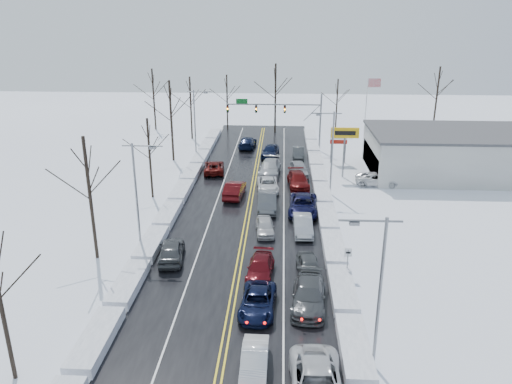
# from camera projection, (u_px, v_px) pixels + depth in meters

# --- Properties ---
(ground) EXTENTS (160.00, 160.00, 0.00)m
(ground) POSITION_uv_depth(u_px,v_px,m) (245.00, 230.00, 45.21)
(ground) COLOR white
(ground) RESTS_ON ground
(road_surface) EXTENTS (14.00, 84.00, 0.01)m
(road_surface) POSITION_uv_depth(u_px,v_px,m) (247.00, 221.00, 47.09)
(road_surface) COLOR black
(road_surface) RESTS_ON ground
(snow_bank_left) EXTENTS (1.70, 72.00, 0.72)m
(snow_bank_left) POSITION_uv_depth(u_px,v_px,m) (167.00, 220.00, 47.47)
(snow_bank_left) COLOR white
(snow_bank_left) RESTS_ON ground
(snow_bank_right) EXTENTS (1.70, 72.00, 0.72)m
(snow_bank_right) POSITION_uv_depth(u_px,v_px,m) (328.00, 223.00, 46.71)
(snow_bank_right) COLOR white
(snow_bank_right) RESTS_ON ground
(traffic_signal_mast) EXTENTS (13.28, 0.39, 8.00)m
(traffic_signal_mast) POSITION_uv_depth(u_px,v_px,m) (284.00, 112.00, 69.45)
(traffic_signal_mast) COLOR slate
(traffic_signal_mast) RESTS_ON ground
(tires_plus_sign) EXTENTS (3.20, 0.34, 6.00)m
(tires_plus_sign) POSITION_uv_depth(u_px,v_px,m) (345.00, 136.00, 58.00)
(tires_plus_sign) COLOR slate
(tires_plus_sign) RESTS_ON ground
(used_vehicles_sign) EXTENTS (2.20, 0.22, 4.65)m
(used_vehicles_sign) POSITION_uv_depth(u_px,v_px,m) (339.00, 138.00, 64.20)
(used_vehicles_sign) COLOR slate
(used_vehicles_sign) RESTS_ON ground
(speed_limit_sign) EXTENTS (0.55, 0.09, 2.35)m
(speed_limit_sign) POSITION_uv_depth(u_px,v_px,m) (348.00, 257.00, 36.73)
(speed_limit_sign) COLOR slate
(speed_limit_sign) RESTS_ON ground
(flagpole) EXTENTS (1.87, 1.20, 10.00)m
(flagpole) POSITION_uv_depth(u_px,v_px,m) (367.00, 107.00, 70.59)
(flagpole) COLOR silver
(flagpole) RESTS_ON ground
(dealership_building) EXTENTS (20.40, 12.40, 5.30)m
(dealership_building) POSITION_uv_depth(u_px,v_px,m) (454.00, 153.00, 60.00)
(dealership_building) COLOR beige
(dealership_building) RESTS_ON ground
(streetlight_se) EXTENTS (3.20, 0.25, 9.00)m
(streetlight_se) POSITION_uv_depth(u_px,v_px,m) (377.00, 282.00, 26.09)
(streetlight_se) COLOR slate
(streetlight_se) RESTS_ON ground
(streetlight_ne) EXTENTS (3.20, 0.25, 9.00)m
(streetlight_ne) POSITION_uv_depth(u_px,v_px,m) (331.00, 146.00, 52.37)
(streetlight_ne) COLOR slate
(streetlight_ne) RESTS_ON ground
(streetlight_sw) EXTENTS (3.20, 0.25, 9.00)m
(streetlight_sw) POSITION_uv_depth(u_px,v_px,m) (138.00, 188.00, 40.07)
(streetlight_sw) COLOR slate
(streetlight_sw) RESTS_ON ground
(streetlight_nw) EXTENTS (3.20, 0.25, 9.00)m
(streetlight_nw) POSITION_uv_depth(u_px,v_px,m) (196.00, 118.00, 66.35)
(streetlight_nw) COLOR slate
(streetlight_nw) RESTS_ON ground
(tree_left_b) EXTENTS (4.00, 4.00, 10.00)m
(tree_left_b) POSITION_uv_depth(u_px,v_px,m) (88.00, 175.00, 37.78)
(tree_left_b) COLOR #2D231C
(tree_left_b) RESTS_ON ground
(tree_left_c) EXTENTS (3.40, 3.40, 8.50)m
(tree_left_c) POSITION_uv_depth(u_px,v_px,m) (149.00, 143.00, 51.23)
(tree_left_c) COLOR #2D231C
(tree_left_c) RESTS_ON ground
(tree_left_d) EXTENTS (4.20, 4.20, 10.50)m
(tree_left_d) POSITION_uv_depth(u_px,v_px,m) (170.00, 105.00, 63.93)
(tree_left_d) COLOR #2D231C
(tree_left_d) RESTS_ON ground
(tree_left_e) EXTENTS (3.80, 3.80, 9.50)m
(tree_left_e) POSITION_uv_depth(u_px,v_px,m) (190.00, 96.00, 75.41)
(tree_left_e) COLOR #2D231C
(tree_left_e) RESTS_ON ground
(tree_far_a) EXTENTS (4.00, 4.00, 10.00)m
(tree_far_a) POSITION_uv_depth(u_px,v_px,m) (153.00, 87.00, 81.28)
(tree_far_a) COLOR #2D231C
(tree_far_a) RESTS_ON ground
(tree_far_b) EXTENTS (3.60, 3.60, 9.00)m
(tree_far_b) POSITION_uv_depth(u_px,v_px,m) (227.00, 91.00, 81.86)
(tree_far_b) COLOR #2D231C
(tree_far_b) RESTS_ON ground
(tree_far_c) EXTENTS (4.40, 4.40, 11.00)m
(tree_far_c) POSITION_uv_depth(u_px,v_px,m) (276.00, 85.00, 79.10)
(tree_far_c) COLOR #2D231C
(tree_far_c) RESTS_ON ground
(tree_far_d) EXTENTS (3.40, 3.40, 8.50)m
(tree_far_d) POSITION_uv_depth(u_px,v_px,m) (337.00, 95.00, 80.60)
(tree_far_d) COLOR #2D231C
(tree_far_d) RESTS_ON ground
(tree_far_e) EXTENTS (4.20, 4.20, 10.50)m
(tree_far_e) POSITION_uv_depth(u_px,v_px,m) (438.00, 87.00, 79.79)
(tree_far_e) COLOR #2D231C
(tree_far_e) RESTS_ON ground
(queued_car_1) EXTENTS (1.48, 4.16, 1.37)m
(queued_car_1) POSITION_uv_depth(u_px,v_px,m) (255.00, 371.00, 27.46)
(queued_car_1) COLOR silver
(queued_car_1) RESTS_ON ground
(queued_car_2) EXTENTS (2.51, 5.03, 1.37)m
(queued_car_2) POSITION_uv_depth(u_px,v_px,m) (258.00, 311.00, 33.03)
(queued_car_2) COLOR black
(queued_car_2) RESTS_ON ground
(queued_car_3) EXTENTS (2.21, 4.74, 1.34)m
(queued_car_3) POSITION_uv_depth(u_px,v_px,m) (260.00, 276.00, 37.36)
(queued_car_3) COLOR #510A10
(queued_car_3) RESTS_ON ground
(queued_car_4) EXTENTS (1.98, 4.12, 1.36)m
(queued_car_4) POSITION_uv_depth(u_px,v_px,m) (265.00, 233.00, 44.55)
(queued_car_4) COLOR #BDBDBF
(queued_car_4) RESTS_ON ground
(queued_car_5) EXTENTS (1.95, 5.27, 1.72)m
(queued_car_5) POSITION_uv_depth(u_px,v_px,m) (267.00, 209.00, 49.91)
(queued_car_5) COLOR #46494C
(queued_car_5) RESTS_ON ground
(queued_car_6) EXTENTS (2.66, 5.11, 1.37)m
(queued_car_6) POSITION_uv_depth(u_px,v_px,m) (268.00, 191.00, 55.14)
(queued_car_6) COLOR silver
(queued_car_6) RESTS_ON ground
(queued_car_7) EXTENTS (2.84, 6.08, 1.72)m
(queued_car_7) POSITION_uv_depth(u_px,v_px,m) (270.00, 175.00, 60.54)
(queued_car_7) COLOR #A6AAAE
(queued_car_7) RESTS_ON ground
(queued_car_8) EXTENTS (2.65, 5.16, 1.68)m
(queued_car_8) POSITION_uv_depth(u_px,v_px,m) (270.00, 157.00, 67.91)
(queued_car_8) COLOR black
(queued_car_8) RESTS_ON ground
(queued_car_11) EXTENTS (2.65, 5.63, 1.59)m
(queued_car_11) POSITION_uv_depth(u_px,v_px,m) (308.00, 306.00, 33.59)
(queued_car_11) COLOR #424548
(queued_car_11) RESTS_ON ground
(queued_car_12) EXTENTS (2.11, 4.34, 1.43)m
(queued_car_12) POSITION_uv_depth(u_px,v_px,m) (309.00, 275.00, 37.43)
(queued_car_12) COLOR #3F4244
(queued_car_12) RESTS_ON ground
(queued_car_13) EXTENTS (1.78, 4.68, 1.52)m
(queued_car_13) POSITION_uv_depth(u_px,v_px,m) (302.00, 233.00, 44.65)
(queued_car_13) COLOR #A7AAB0
(queued_car_13) RESTS_ON ground
(queued_car_14) EXTENTS (3.05, 6.06, 1.65)m
(queued_car_14) POSITION_uv_depth(u_px,v_px,m) (303.00, 213.00, 49.09)
(queued_car_14) COLOR black
(queued_car_14) RESTS_ON ground
(queued_car_15) EXTENTS (2.66, 5.56, 1.56)m
(queued_car_15) POSITION_uv_depth(u_px,v_px,m) (298.00, 187.00, 56.37)
(queued_car_15) COLOR #540B0B
(queued_car_15) RESTS_ON ground
(queued_car_16) EXTENTS (2.53, 5.14, 1.69)m
(queued_car_16) POSITION_uv_depth(u_px,v_px,m) (299.00, 176.00, 60.06)
(queued_car_16) COLOR #A1A4A9
(queued_car_16) RESTS_ON ground
(queued_car_17) EXTENTS (1.54, 4.31, 1.41)m
(queued_car_17) POSITION_uv_depth(u_px,v_px,m) (298.00, 158.00, 67.53)
(queued_car_17) COLOR #393C3E
(queued_car_17) RESTS_ON ground
(oncoming_car_0) EXTENTS (2.17, 5.19, 1.67)m
(oncoming_car_0) POSITION_uv_depth(u_px,v_px,m) (235.00, 197.00, 53.31)
(oncoming_car_0) COLOR #49090C
(oncoming_car_0) RESTS_ON ground
(oncoming_car_1) EXTENTS (2.93, 5.40, 1.44)m
(oncoming_car_1) POSITION_uv_depth(u_px,v_px,m) (214.00, 172.00, 61.36)
(oncoming_car_1) COLOR #500C0A
(oncoming_car_1) RESTS_ON ground
(oncoming_car_2) EXTENTS (2.54, 5.52, 1.56)m
(oncoming_car_2) POSITION_uv_depth(u_px,v_px,m) (248.00, 148.00, 72.60)
(oncoming_car_2) COLOR black
(oncoming_car_2) RESTS_ON ground
(oncoming_car_3) EXTENTS (2.48, 4.96, 1.62)m
(oncoming_car_3) POSITION_uv_depth(u_px,v_px,m) (172.00, 259.00, 39.84)
(oncoming_car_3) COLOR #3F4244
(oncoming_car_3) RESTS_ON ground
(parked_car_0) EXTENTS (5.26, 2.75, 1.41)m
(parked_car_0) POSITION_uv_depth(u_px,v_px,m) (377.00, 185.00, 56.93)
(parked_car_0) COLOR white
(parked_car_0) RESTS_ON ground
(parked_car_1) EXTENTS (1.91, 4.58, 1.32)m
(parked_car_1) POSITION_uv_depth(u_px,v_px,m) (397.00, 180.00, 58.70)
(parked_car_1) COLOR #383B3D
(parked_car_1) RESTS_ON ground
(parked_car_2) EXTENTS (2.15, 4.99, 1.68)m
(parked_car_2) POSITION_uv_depth(u_px,v_px,m) (371.00, 161.00, 66.13)
(parked_car_2) COLOR black
(parked_car_2) RESTS_ON ground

